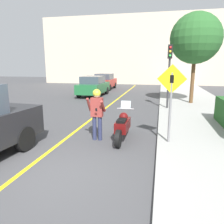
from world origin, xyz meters
TOP-DOWN VIEW (x-y plane):
  - ground_plane at (0.00, 0.00)m, footprint 80.00×80.00m
  - sidewalk_curb at (4.80, 4.00)m, footprint 4.40×44.00m
  - road_center_line at (-0.60, 6.00)m, footprint 0.12×36.00m
  - building_backdrop at (0.00, 26.00)m, footprint 28.00×1.20m
  - motorcycle at (1.40, 2.97)m, footprint 0.62×2.20m
  - person_biker at (0.54, 2.71)m, footprint 0.59×0.48m
  - crossing_sign at (2.96, 2.73)m, footprint 0.91×0.08m
  - traffic_light at (3.05, 8.71)m, footprint 0.26×0.30m
  - street_tree at (4.64, 10.88)m, footprint 3.18×3.18m
  - parked_car_green at (-2.93, 13.37)m, footprint 1.88×4.20m
  - parked_car_red at (-3.32, 18.71)m, footprint 1.88×4.20m

SIDE VIEW (x-z plane):
  - ground_plane at x=0.00m, z-range 0.00..0.00m
  - road_center_line at x=-0.60m, z-range 0.00..0.01m
  - sidewalk_curb at x=4.80m, z-range 0.00..0.11m
  - motorcycle at x=1.40m, z-range -0.15..1.13m
  - parked_car_green at x=-2.93m, z-range 0.02..1.70m
  - parked_car_red at x=-3.32m, z-range 0.02..1.70m
  - person_biker at x=0.54m, z-range 0.21..2.00m
  - crossing_sign at x=2.96m, z-range 0.37..2.87m
  - traffic_light at x=3.05m, z-range 0.82..4.40m
  - street_tree at x=4.64m, z-range 1.36..7.06m
  - building_backdrop at x=0.00m, z-range 0.00..9.09m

